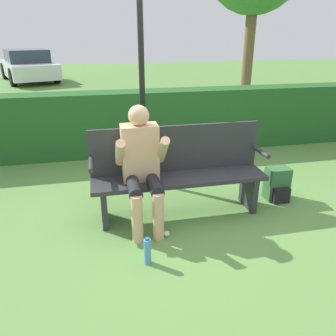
% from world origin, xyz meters
% --- Properties ---
extents(ground_plane, '(40.00, 40.00, 0.00)m').
position_xyz_m(ground_plane, '(0.00, 0.00, 0.00)').
color(ground_plane, '#5B8942').
extents(hedge_back, '(12.00, 0.47, 1.02)m').
position_xyz_m(hedge_back, '(0.00, 2.17, 0.51)').
color(hedge_back, '#235623').
rests_on(hedge_back, ground).
extents(park_bench, '(1.87, 0.41, 0.97)m').
position_xyz_m(park_bench, '(0.00, 0.07, 0.50)').
color(park_bench, '#2D2D33').
rests_on(park_bench, ground).
extents(person_seated, '(0.51, 0.62, 1.23)m').
position_xyz_m(person_seated, '(-0.41, -0.07, 0.68)').
color(person_seated, '#DBA884').
rests_on(person_seated, ground).
extents(backpack, '(0.27, 0.26, 0.40)m').
position_xyz_m(backpack, '(1.24, 0.11, 0.19)').
color(backpack, '#336638').
rests_on(backpack, ground).
extents(water_bottle, '(0.06, 0.06, 0.26)m').
position_xyz_m(water_bottle, '(-0.47, -0.77, 0.12)').
color(water_bottle, '#4C8CCC').
rests_on(water_bottle, ground).
extents(signpost, '(0.46, 0.09, 2.91)m').
position_xyz_m(signpost, '(-0.25, 0.92, 1.63)').
color(signpost, black).
rests_on(signpost, ground).
extents(parked_car, '(2.94, 4.38, 1.25)m').
position_xyz_m(parked_car, '(-3.52, 11.90, 0.61)').
color(parked_car, silver).
rests_on(parked_car, ground).
extents(litter_crumple, '(0.06, 0.06, 0.06)m').
position_xyz_m(litter_crumple, '(-0.23, -0.40, 0.03)').
color(litter_crumple, silver).
rests_on(litter_crumple, ground).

